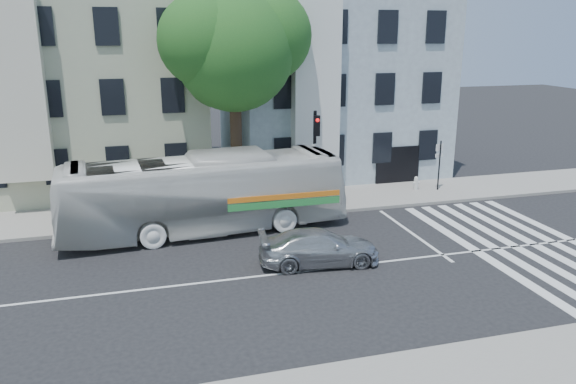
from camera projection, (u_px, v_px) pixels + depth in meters
name	position (u px, v px, depth m)	size (l,w,h in m)	color
ground	(282.00, 274.00, 20.18)	(120.00, 120.00, 0.00)	black
sidewalk_far	(240.00, 207.00, 27.57)	(80.00, 4.00, 0.15)	gray
building_left	(88.00, 86.00, 30.74)	(12.00, 10.00, 11.00)	#A5AA8E
building_right	(329.00, 80.00, 34.35)	(12.00, 10.00, 11.00)	#8D9AA8
street_tree	(234.00, 44.00, 26.11)	(7.30, 5.90, 11.10)	#2D2116
bus	(204.00, 194.00, 23.99)	(12.22, 2.86, 3.40)	silver
sedan	(319.00, 247.00, 20.89)	(4.50, 1.83, 1.31)	#B6B8BE
hedge	(181.00, 214.00, 25.11)	(8.50, 0.84, 0.70)	#2F5E1E
traffic_signal	(315.00, 146.00, 26.99)	(0.49, 0.55, 4.76)	black
fire_hydrant	(416.00, 183.00, 30.24)	(0.40, 0.23, 0.72)	silver
far_sign_pole	(439.00, 159.00, 29.87)	(0.48, 0.21, 2.68)	black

